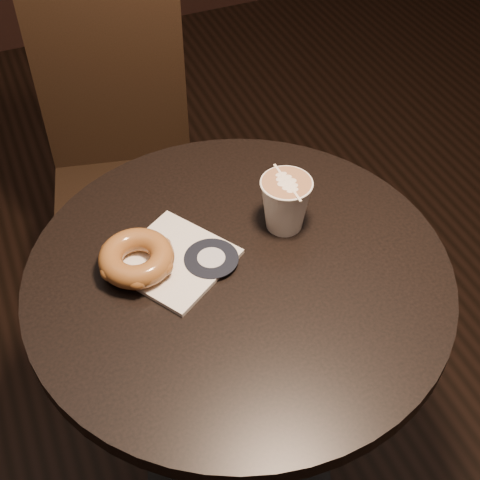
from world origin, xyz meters
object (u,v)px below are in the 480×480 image
Objects in this scene: chair at (121,150)px; pastry_bag at (174,260)px; doughnut at (136,258)px; latte_cup at (285,204)px; cafe_table at (239,342)px.

chair is 5.51× the size of pastry_bag.
pastry_bag is 0.06m from doughnut.
chair is at bearing 52.80° from pastry_bag.
chair is 7.45× the size of doughnut.
doughnut is (-0.06, 0.01, 0.02)m from pastry_bag.
doughnut is (-0.12, -0.62, 0.27)m from chair.
chair reaches higher than doughnut.
latte_cup reaches higher than pastry_bag.
chair reaches higher than pastry_bag.
pastry_bag is at bearing 147.83° from cafe_table.
cafe_table is at bearing -149.90° from latte_cup.
pastry_bag is 1.69× the size of latte_cup.
cafe_table is 6.12× the size of doughnut.
chair is (-0.03, 0.69, -0.04)m from cafe_table.
pastry_bag is 0.21m from latte_cup.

